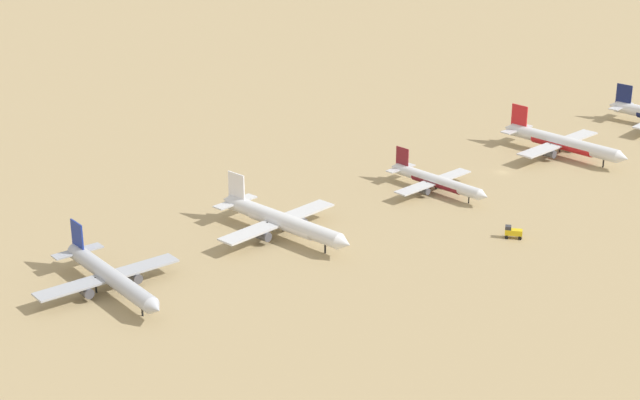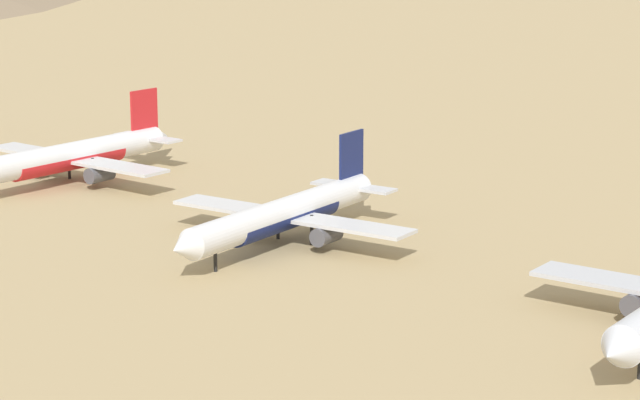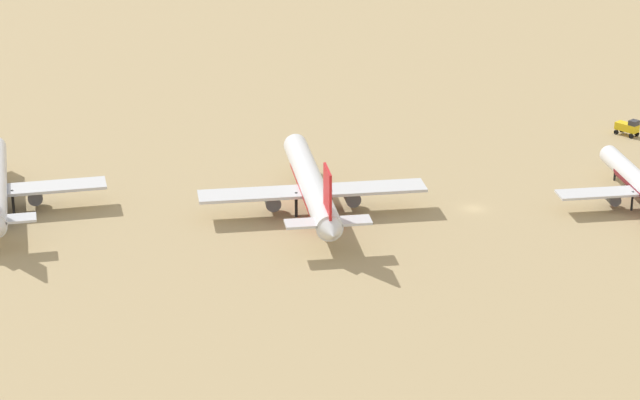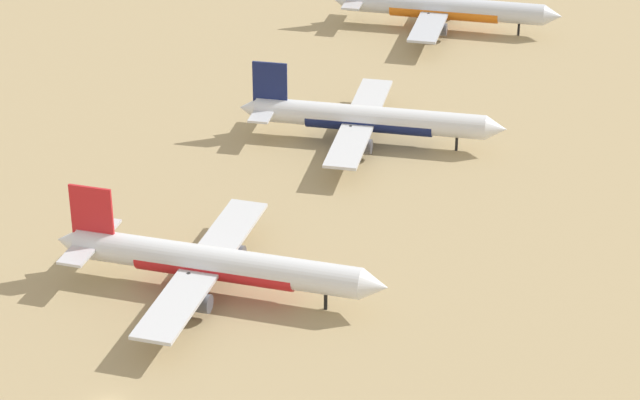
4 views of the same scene
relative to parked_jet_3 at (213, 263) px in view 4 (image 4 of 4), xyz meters
name	(u,v)px [view 4 (image 4 of 4)]	position (x,y,z in m)	size (l,w,h in m)	color
parked_jet_3	(213,263)	(0.00, 0.00, 0.00)	(54.14, 44.10, 15.61)	silver
parked_jet_4	(367,119)	(3.26, 60.87, -0.18)	(52.07, 42.60, 15.07)	silver
parked_jet_5	(443,8)	(-1.96, 127.79, 0.06)	(54.62, 44.62, 15.77)	silver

